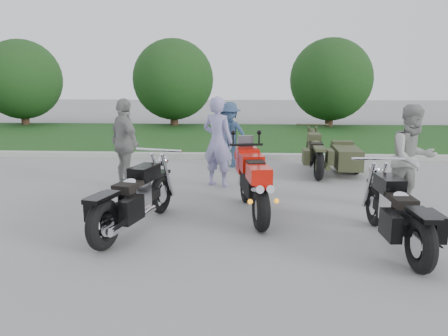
# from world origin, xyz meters

# --- Properties ---
(ground) EXTENTS (80.00, 80.00, 0.00)m
(ground) POSITION_xyz_m (0.00, 0.00, 0.00)
(ground) COLOR gray
(ground) RESTS_ON ground
(curb) EXTENTS (60.00, 0.30, 0.15)m
(curb) POSITION_xyz_m (0.00, 6.00, 0.07)
(curb) COLOR #ACAAA2
(curb) RESTS_ON ground
(grass_strip) EXTENTS (60.00, 8.00, 0.14)m
(grass_strip) POSITION_xyz_m (0.00, 10.15, 0.07)
(grass_strip) COLOR #27521C
(grass_strip) RESTS_ON ground
(tree_far_left) EXTENTS (3.60, 3.60, 4.00)m
(tree_far_left) POSITION_xyz_m (-10.00, 13.50, 2.19)
(tree_far_left) COLOR #3F2B1C
(tree_far_left) RESTS_ON ground
(tree_mid_left) EXTENTS (3.60, 3.60, 4.00)m
(tree_mid_left) POSITION_xyz_m (-3.00, 13.50, 2.19)
(tree_mid_left) COLOR #3F2B1C
(tree_mid_left) RESTS_ON ground
(tree_mid_right) EXTENTS (3.60, 3.60, 4.00)m
(tree_mid_right) POSITION_xyz_m (4.00, 13.50, 2.19)
(tree_mid_right) COLOR #3F2B1C
(tree_mid_right) RESTS_ON ground
(sportbike_red) EXTENTS (0.61, 2.21, 1.05)m
(sportbike_red) POSITION_xyz_m (0.48, 0.71, 0.62)
(sportbike_red) COLOR black
(sportbike_red) RESTS_ON ground
(cruiser_left) EXTENTS (0.77, 2.37, 0.93)m
(cruiser_left) POSITION_xyz_m (-1.33, -0.12, 0.47)
(cruiser_left) COLOR black
(cruiser_left) RESTS_ON ground
(cruiser_right) EXTENTS (0.43, 2.36, 0.91)m
(cruiser_right) POSITION_xyz_m (2.41, -0.60, 0.46)
(cruiser_right) COLOR black
(cruiser_right) RESTS_ON ground
(cruiser_sidecar) EXTENTS (1.22, 2.40, 0.92)m
(cruiser_sidecar) POSITION_xyz_m (2.43, 4.13, 0.43)
(cruiser_sidecar) COLOR black
(cruiser_sidecar) RESTS_ON ground
(person_stripe) EXTENTS (0.82, 0.71, 1.90)m
(person_stripe) POSITION_xyz_m (-0.25, 2.80, 0.95)
(person_stripe) COLOR #928DC0
(person_stripe) RESTS_ON ground
(person_grey) EXTENTS (1.05, 0.92, 1.84)m
(person_grey) POSITION_xyz_m (3.20, 1.20, 0.92)
(person_grey) COLOR #989893
(person_grey) RESTS_ON ground
(person_denim) EXTENTS (1.23, 0.94, 1.68)m
(person_denim) POSITION_xyz_m (-0.11, 4.84, 0.84)
(person_denim) COLOR #314768
(person_denim) RESTS_ON ground
(person_back) EXTENTS (1.06, 1.12, 1.87)m
(person_back) POSITION_xyz_m (-2.17, 2.54, 0.93)
(person_back) COLOR gray
(person_back) RESTS_ON ground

